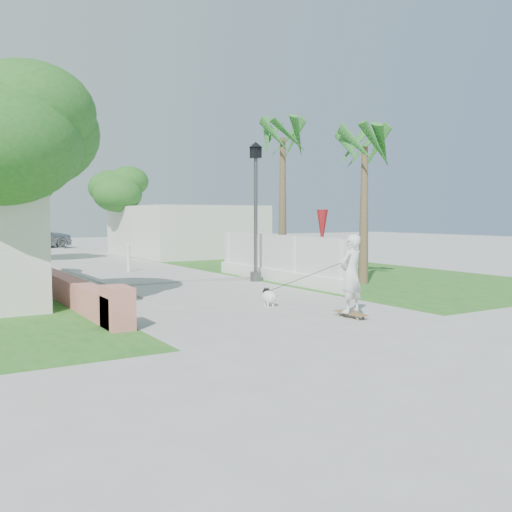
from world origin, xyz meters
TOP-DOWN VIEW (x-y plane):
  - ground at (0.00, 0.00)m, footprint 90.00×90.00m
  - path_strip at (0.00, 20.00)m, footprint 3.20×36.00m
  - curb at (0.00, 6.00)m, footprint 6.50×0.25m
  - grass_right at (7.00, 8.00)m, footprint 8.00×20.00m
  - pink_wall at (-3.30, 3.55)m, footprint 0.45×8.20m
  - lattice_fence at (3.40, 5.00)m, footprint 0.35×7.00m
  - building_right at (6.00, 18.00)m, footprint 6.00×8.00m
  - street_lamp at (2.90, 5.50)m, footprint 0.44×0.44m
  - bollard at (0.20, 10.00)m, footprint 0.14×0.14m
  - patio_umbrella at (4.80, 4.50)m, footprint 0.36×0.36m
  - tree_left_near at (-4.48, 2.98)m, footprint 3.60×3.60m
  - tree_path_left at (-2.98, 15.98)m, footprint 3.40×3.40m
  - tree_path_right at (3.22, 19.98)m, footprint 3.00×3.00m
  - palm_far at (4.60, 6.50)m, footprint 1.80×1.80m
  - palm_near at (5.40, 3.20)m, footprint 1.80×1.80m
  - skateboarder at (0.90, -0.31)m, footprint 1.00×2.75m
  - dog at (0.55, 1.02)m, footprint 0.39×0.61m
  - parked_car at (-0.10, 27.83)m, footprint 5.29×3.22m

SIDE VIEW (x-z plane):
  - ground at x=0.00m, z-range 0.00..0.00m
  - grass_right at x=7.00m, z-range 0.00..0.01m
  - path_strip at x=0.00m, z-range 0.00..0.06m
  - curb at x=0.00m, z-range 0.00..0.10m
  - dog at x=0.55m, z-range 0.02..0.45m
  - pink_wall at x=-3.30m, z-range -0.09..0.71m
  - lattice_fence at x=3.40m, z-range -0.21..1.29m
  - bollard at x=0.20m, z-range 0.04..1.13m
  - skateboarder at x=0.90m, z-range -0.08..1.64m
  - parked_car at x=-0.10m, z-range 0.00..1.68m
  - building_right at x=6.00m, z-range 0.00..2.60m
  - patio_umbrella at x=4.80m, z-range 0.54..2.84m
  - street_lamp at x=2.90m, z-range 0.21..4.65m
  - tree_path_right at x=3.22m, z-range 1.10..5.89m
  - tree_path_left at x=-2.98m, z-range 1.21..6.43m
  - tree_left_near at x=-4.48m, z-range 1.18..6.46m
  - palm_near at x=5.40m, z-range 1.60..6.30m
  - palm_far at x=4.60m, z-range 1.83..7.13m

